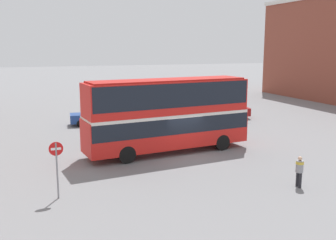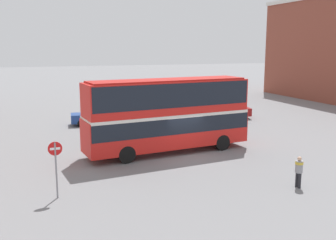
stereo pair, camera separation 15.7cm
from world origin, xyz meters
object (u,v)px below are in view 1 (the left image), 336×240
object	(u,v)px
double_decker_bus	(168,111)
parked_car_side_street	(143,109)
pedestrian_foreground	(299,168)
parked_car_kerb_near	(95,116)
parked_car_kerb_far	(225,110)
no_entry_sign	(57,161)

from	to	relation	value
double_decker_bus	parked_car_side_street	xyz separation A→B (m)	(2.33, 13.43, -1.97)
pedestrian_foreground	parked_car_kerb_near	bearing A→B (deg)	-67.32
double_decker_bus	parked_car_kerb_near	distance (m)	11.58
pedestrian_foreground	parked_car_side_street	distance (m)	21.85
parked_car_kerb_near	pedestrian_foreground	bearing A→B (deg)	114.64
double_decker_bus	parked_car_kerb_far	size ratio (longest dim) A/B	2.34
double_decker_bus	parked_car_kerb_far	world-z (taller)	double_decker_bus
parked_car_kerb_near	parked_car_kerb_far	distance (m)	12.41
double_decker_bus	no_entry_sign	bearing A→B (deg)	-148.92
pedestrian_foreground	parked_car_kerb_far	distance (m)	18.98
no_entry_sign	double_decker_bus	bearing A→B (deg)	37.26
parked_car_side_street	no_entry_sign	size ratio (longest dim) A/B	1.68
parked_car_kerb_near	parked_car_kerb_far	world-z (taller)	parked_car_kerb_far
double_decker_bus	parked_car_kerb_far	distance (m)	13.76
parked_car_kerb_far	no_entry_sign	bearing A→B (deg)	-126.56
parked_car_kerb_near	parked_car_kerb_far	bearing A→B (deg)	179.68
parked_car_side_street	pedestrian_foreground	bearing A→B (deg)	89.50
parked_car_kerb_far	no_entry_sign	xyz separation A→B (m)	(-17.04, -15.45, 0.99)
no_entry_sign	pedestrian_foreground	bearing A→B (deg)	-13.16
pedestrian_foreground	parked_car_kerb_near	size ratio (longest dim) A/B	0.35
pedestrian_foreground	parked_car_kerb_near	world-z (taller)	pedestrian_foreground
double_decker_bus	no_entry_sign	distance (m)	9.49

